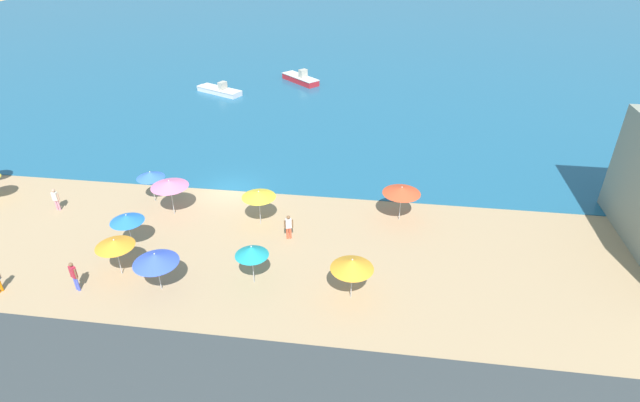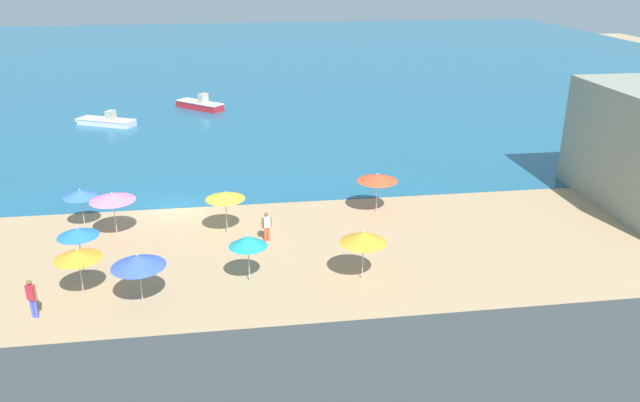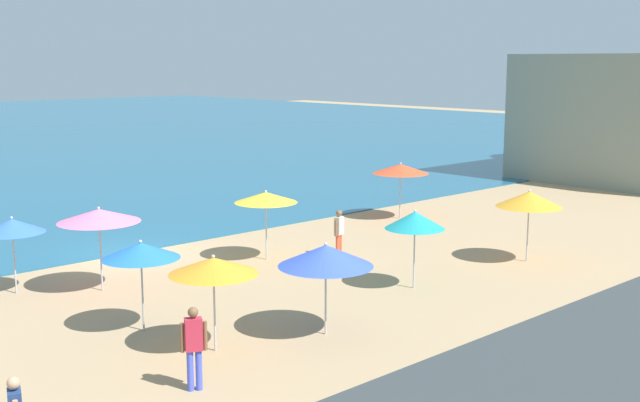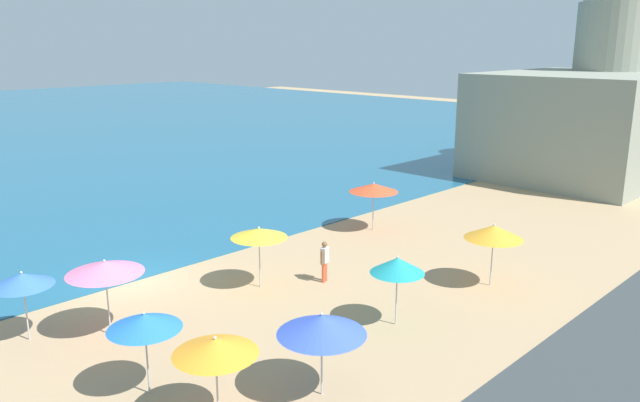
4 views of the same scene
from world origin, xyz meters
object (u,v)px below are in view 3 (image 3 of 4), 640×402
object	(u,v)px
beach_umbrella_0	(415,220)
beach_umbrella_8	(213,266)
beach_umbrella_4	(266,197)
bather_3	(339,231)
beach_umbrella_9	(99,216)
beach_umbrella_1	(529,199)
beach_umbrella_6	(141,251)
bather_0	(194,344)
beach_umbrella_10	(12,226)
beach_umbrella_11	(326,256)
beach_umbrella_3	(401,169)

from	to	relation	value
beach_umbrella_0	beach_umbrella_8	bearing A→B (deg)	-177.82
beach_umbrella_4	bather_3	xyz separation A→B (m)	(2.15, -1.40, -1.26)
beach_umbrella_8	beach_umbrella_9	world-z (taller)	beach_umbrella_9
beach_umbrella_1	bather_3	xyz separation A→B (m)	(-4.27, 4.91, -1.24)
beach_umbrella_6	bather_0	bearing A→B (deg)	-106.17
beach_umbrella_4	beach_umbrella_10	world-z (taller)	beach_umbrella_4
beach_umbrella_4	bather_0	distance (m)	11.34
beach_umbrella_1	beach_umbrella_11	xyz separation A→B (m)	(-10.23, -0.73, -0.13)
beach_umbrella_1	beach_umbrella_10	bearing A→B (deg)	150.56
beach_umbrella_1	bather_0	distance (m)	14.76
beach_umbrella_11	beach_umbrella_3	bearing A→B (deg)	34.62
beach_umbrella_3	beach_umbrella_9	distance (m)	15.08
beach_umbrella_0	bather_0	xyz separation A→B (m)	(-9.26, -1.91, -1.09)
beach_umbrella_0	beach_umbrella_4	distance (m)	5.91
bather_3	bather_0	bearing A→B (deg)	-148.60
beach_umbrella_4	beach_umbrella_8	distance (m)	8.94
beach_umbrella_11	beach_umbrella_0	bearing A→B (deg)	14.24
bather_0	beach_umbrella_6	bearing A→B (deg)	73.83
beach_umbrella_4	bather_3	world-z (taller)	beach_umbrella_4
beach_umbrella_0	beach_umbrella_1	world-z (taller)	beach_umbrella_1
beach_umbrella_6	beach_umbrella_11	distance (m)	4.68
beach_umbrella_1	bather_0	size ratio (longest dim) A/B	1.38
beach_umbrella_4	beach_umbrella_11	world-z (taller)	beach_umbrella_4
bather_3	beach_umbrella_6	bearing A→B (deg)	-166.14
bather_0	bather_3	bearing A→B (deg)	31.40
beach_umbrella_0	bather_3	world-z (taller)	beach_umbrella_0
beach_umbrella_9	beach_umbrella_4	bearing A→B (deg)	-3.67
beach_umbrella_9	beach_umbrella_10	world-z (taller)	beach_umbrella_9
beach_umbrella_8	bather_0	size ratio (longest dim) A/B	1.30
beach_umbrella_3	beach_umbrella_6	distance (m)	16.89
beach_umbrella_3	beach_umbrella_6	size ratio (longest dim) A/B	1.04
beach_umbrella_9	bather_3	distance (m)	8.51
beach_umbrella_8	beach_umbrella_11	distance (m)	2.89
beach_umbrella_4	beach_umbrella_6	distance (m)	7.94
beach_umbrella_6	bather_0	xyz separation A→B (m)	(-1.18, -4.06, -1.09)
beach_umbrella_4	beach_umbrella_1	bearing A→B (deg)	-44.48
beach_umbrella_11	bather_0	distance (m)	4.59
beach_umbrella_4	beach_umbrella_9	size ratio (longest dim) A/B	0.95
beach_umbrella_4	beach_umbrella_11	distance (m)	8.01
beach_umbrella_3	beach_umbrella_0	bearing A→B (deg)	-136.25
bather_0	beach_umbrella_9	bearing A→B (deg)	75.12
beach_umbrella_8	beach_umbrella_11	xyz separation A→B (m)	(2.74, -0.94, -0.04)
beach_umbrella_8	bather_0	distance (m)	2.57
beach_umbrella_3	beach_umbrella_4	xyz separation A→B (m)	(-8.96, -1.76, -0.00)
beach_umbrella_0	beach_umbrella_6	world-z (taller)	beach_umbrella_0
beach_umbrella_11	bather_0	size ratio (longest dim) A/B	1.32
beach_umbrella_11	bather_0	world-z (taller)	beach_umbrella_11
beach_umbrella_3	beach_umbrella_4	bearing A→B (deg)	-168.88
beach_umbrella_0	beach_umbrella_9	world-z (taller)	beach_umbrella_9
beach_umbrella_1	beach_umbrella_9	xyz separation A→B (m)	(-12.49, 6.70, 0.12)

